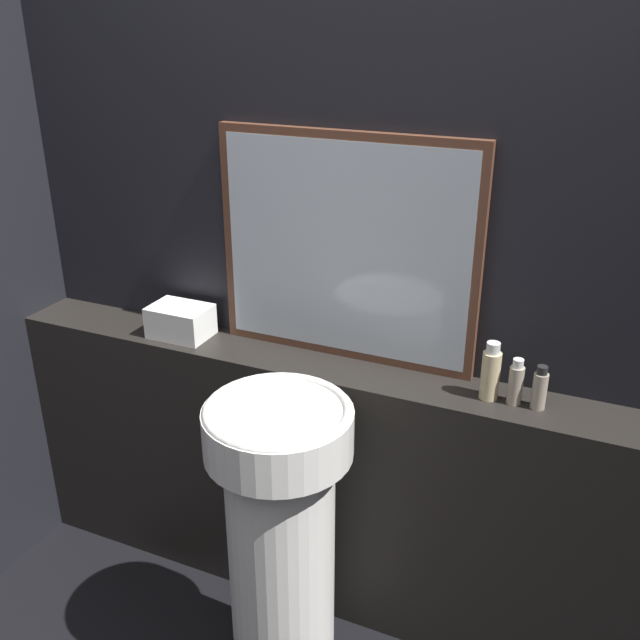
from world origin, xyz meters
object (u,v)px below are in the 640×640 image
(pedestal_sink, at_px, (282,539))
(lotion_bottle, at_px, (540,389))
(mirror, at_px, (345,250))
(conditioner_bottle, at_px, (516,383))
(shampoo_bottle, at_px, (491,373))
(towel_stack, at_px, (181,321))

(pedestal_sink, distance_m, lotion_bottle, 0.81)
(mirror, xyz_separation_m, lotion_bottle, (0.60, -0.08, -0.28))
(mirror, bearing_deg, conditioner_bottle, -8.91)
(pedestal_sink, height_order, shampoo_bottle, shampoo_bottle)
(towel_stack, distance_m, conditioner_bottle, 1.07)
(pedestal_sink, distance_m, conditioner_bottle, 0.77)
(pedestal_sink, distance_m, shampoo_bottle, 0.73)
(towel_stack, bearing_deg, pedestal_sink, -33.96)
(shampoo_bottle, relative_size, lotion_bottle, 1.34)
(pedestal_sink, bearing_deg, lotion_bottle, 31.61)
(pedestal_sink, bearing_deg, shampoo_bottle, 38.37)
(shampoo_bottle, bearing_deg, lotion_bottle, 0.00)
(pedestal_sink, height_order, conditioner_bottle, conditioner_bottle)
(towel_stack, distance_m, shampoo_bottle, 1.00)
(conditioner_bottle, bearing_deg, lotion_bottle, 0.00)
(towel_stack, xyz_separation_m, lotion_bottle, (1.13, 0.00, 0.01))
(mirror, relative_size, towel_stack, 4.14)
(towel_stack, bearing_deg, conditioner_bottle, 0.00)
(mirror, relative_size, lotion_bottle, 6.38)
(shampoo_bottle, bearing_deg, towel_stack, 180.00)
(mirror, distance_m, conditioner_bottle, 0.61)
(pedestal_sink, height_order, towel_stack, towel_stack)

